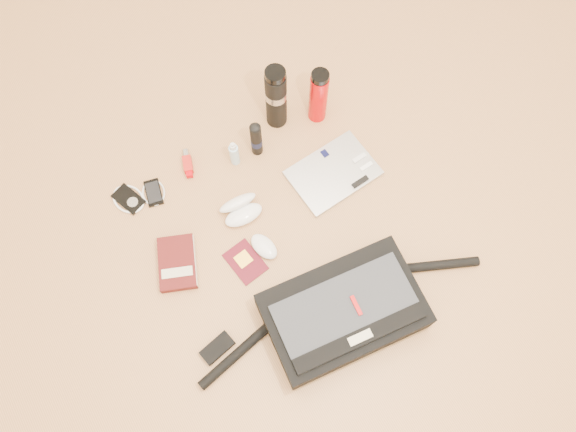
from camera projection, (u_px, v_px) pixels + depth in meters
The scene contains 14 objects.
ground at pixel (292, 254), 1.95m from camera, with size 4.00×4.00×0.00m, color #B67E4B.
messenger_bag at pixel (342, 312), 1.81m from camera, with size 1.02×0.36×0.14m.
laptop at pixel (334, 173), 2.05m from camera, with size 0.32×0.23×0.03m.
book at pixel (178, 263), 1.92m from camera, with size 0.19×0.22×0.04m.
passport at pixel (245, 262), 1.94m from camera, with size 0.12×0.15×0.01m.
mouse at pixel (264, 247), 1.94m from camera, with size 0.09×0.13×0.04m.
sunglasses_case at pixel (241, 209), 1.98m from camera, with size 0.15×0.12×0.08m.
ipod at pixel (129, 199), 2.02m from camera, with size 0.13×0.13×0.01m.
phone at pixel (154, 193), 2.03m from camera, with size 0.10×0.11×0.01m.
inhaler at pixel (188, 163), 2.06m from camera, with size 0.06×0.11×0.03m.
spray_bottle at pixel (234, 154), 2.03m from camera, with size 0.04×0.04×0.13m.
aerosol_can at pixel (256, 139), 2.02m from camera, with size 0.05×0.05×0.18m.
thermos_black at pixel (276, 97), 2.01m from camera, with size 0.09×0.09×0.30m.
thermos_red at pixel (318, 96), 2.04m from camera, with size 0.08×0.08×0.26m.
Camera 1 is at (-0.31, -0.50, 1.87)m, focal length 35.00 mm.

